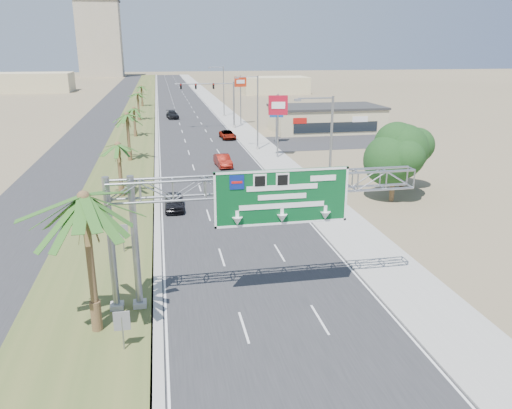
{
  "coord_description": "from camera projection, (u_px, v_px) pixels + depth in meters",
  "views": [
    {
      "loc": [
        -5.57,
        -14.87,
        13.48
      ],
      "look_at": [
        -0.0,
        14.13,
        4.2
      ],
      "focal_mm": 35.0,
      "sensor_mm": 36.0,
      "label": 1
    }
  ],
  "objects": [
    {
      "name": "sign_gantry",
      "position": [
        251.0,
        196.0,
        26.27
      ],
      "size": [
        16.75,
        1.24,
        7.5
      ],
      "color": "gray",
      "rests_on": "ground"
    },
    {
      "name": "palm_row_d",
      "position": [
        134.0,
        109.0,
        77.78
      ],
      "size": [
        3.99,
        3.99,
        5.45
      ],
      "color": "brown",
      "rests_on": "ground"
    },
    {
      "name": "building_distant_right",
      "position": [
        274.0,
        85.0,
        154.79
      ],
      "size": [
        20.0,
        12.0,
        5.0
      ],
      "primitive_type": "cube",
      "color": "#CCBB8A",
      "rests_on": "ground"
    },
    {
      "name": "car_right_lane",
      "position": [
        228.0,
        135.0,
        77.34
      ],
      "size": [
        2.33,
        4.68,
        1.27
      ],
      "primitive_type": "imported",
      "rotation": [
        0.0,
        0.0,
        0.05
      ],
      "color": "gray",
      "rests_on": "ground"
    },
    {
      "name": "signal_mast",
      "position": [
        222.0,
        101.0,
        85.88
      ],
      "size": [
        10.28,
        0.71,
        8.0
      ],
      "color": "gray",
      "rests_on": "ground"
    },
    {
      "name": "pole_sign_blue",
      "position": [
        277.0,
        109.0,
        72.23
      ],
      "size": [
        2.02,
        0.62,
        7.06
      ],
      "color": "gray",
      "rests_on": "ground"
    },
    {
      "name": "pole_sign_red_far",
      "position": [
        241.0,
        86.0,
        89.49
      ],
      "size": [
        2.21,
        0.76,
        8.84
      ],
      "color": "gray",
      "rests_on": "ground"
    },
    {
      "name": "median_signback_b",
      "position": [
        123.0,
        233.0,
        33.87
      ],
      "size": [
        0.75,
        0.08,
        2.08
      ],
      "color": "gray",
      "rests_on": "ground"
    },
    {
      "name": "oak_far",
      "position": [
        405.0,
        151.0,
        49.18
      ],
      "size": [
        3.5,
        3.5,
        5.6
      ],
      "color": "brown",
      "rests_on": "ground"
    },
    {
      "name": "tower_distant",
      "position": [
        100.0,
        39.0,
        242.2
      ],
      "size": [
        20.0,
        16.0,
        35.0
      ],
      "primitive_type": "cube",
      "color": "tan",
      "rests_on": "ground"
    },
    {
      "name": "building_distant_left",
      "position": [
        33.0,
        82.0,
        159.88
      ],
      "size": [
        24.0,
        14.0,
        6.0
      ],
      "primitive_type": "cube",
      "color": "#CCBB8A",
      "rests_on": "ground"
    },
    {
      "name": "palm_row_f",
      "position": [
        141.0,
        87.0,
        118.91
      ],
      "size": [
        3.99,
        3.99,
        5.75
      ],
      "color": "brown",
      "rests_on": "ground"
    },
    {
      "name": "streetlight_far",
      "position": [
        223.0,
        93.0,
        101.33
      ],
      "size": [
        3.27,
        0.44,
        10.0
      ],
      "color": "gray",
      "rests_on": "ground"
    },
    {
      "name": "opposing_road",
      "position": [
        111.0,
        107.0,
        118.97
      ],
      "size": [
        8.0,
        300.0,
        0.02
      ],
      "primitive_type": "cube",
      "color": "#28282B",
      "rests_on": "ground"
    },
    {
      "name": "streetlight_mid",
      "position": [
        256.0,
        116.0,
        67.6
      ],
      "size": [
        3.27,
        0.44,
        10.0
      ],
      "color": "gray",
      "rests_on": "ground"
    },
    {
      "name": "palm_row_e",
      "position": [
        138.0,
        94.0,
        95.38
      ],
      "size": [
        3.99,
        3.99,
        6.15
      ],
      "color": "brown",
      "rests_on": "ground"
    },
    {
      "name": "sidewalk_right",
      "position": [
        217.0,
        105.0,
        123.55
      ],
      "size": [
        4.0,
        300.0,
        0.1
      ],
      "primitive_type": "cube",
      "color": "#9E9B93",
      "rests_on": "ground"
    },
    {
      "name": "car_left_lane",
      "position": [
        174.0,
        202.0,
        43.37
      ],
      "size": [
        1.73,
        4.15,
        1.41
      ],
      "primitive_type": "imported",
      "rotation": [
        0.0,
        0.0,
        -0.02
      ],
      "color": "black",
      "rests_on": "ground"
    },
    {
      "name": "palm_near",
      "position": [
        84.0,
        198.0,
        22.74
      ],
      "size": [
        5.7,
        5.7,
        8.35
      ],
      "color": "brown",
      "rests_on": "ground"
    },
    {
      "name": "store_building",
      "position": [
        326.0,
        119.0,
        84.17
      ],
      "size": [
        18.0,
        10.0,
        4.0
      ],
      "primitive_type": "cube",
      "color": "#CCBB8A",
      "rests_on": "ground"
    },
    {
      "name": "streetlight_near",
      "position": [
        328.0,
        164.0,
        39.49
      ],
      "size": [
        3.27,
        0.44,
        10.0
      ],
      "color": "gray",
      "rests_on": "ground"
    },
    {
      "name": "car_mid_lane",
      "position": [
        223.0,
        161.0,
        59.1
      ],
      "size": [
        1.9,
        4.5,
        1.44
      ],
      "primitive_type": "imported",
      "rotation": [
        0.0,
        0.0,
        0.09
      ],
      "color": "maroon",
      "rests_on": "ground"
    },
    {
      "name": "oak_near",
      "position": [
        395.0,
        153.0,
        44.68
      ],
      "size": [
        4.5,
        4.5,
        6.8
      ],
      "color": "brown",
      "rests_on": "ground"
    },
    {
      "name": "car_far",
      "position": [
        172.0,
        115.0,
        99.56
      ],
      "size": [
        2.64,
        5.34,
        1.49
      ],
      "primitive_type": "imported",
      "rotation": [
        0.0,
        0.0,
        0.11
      ],
      "color": "black",
      "rests_on": "ground"
    },
    {
      "name": "palm_row_b",
      "position": [
        118.0,
        146.0,
        45.78
      ],
      "size": [
        3.99,
        3.99,
        5.95
      ],
      "color": "brown",
      "rests_on": "ground"
    },
    {
      "name": "median_signback_a",
      "position": [
        122.0,
        324.0,
        22.76
      ],
      "size": [
        0.75,
        0.08,
        2.08
      ],
      "color": "gray",
      "rests_on": "ground"
    },
    {
      "name": "road",
      "position": [
        182.0,
        106.0,
        122.03
      ],
      "size": [
        12.0,
        300.0,
        0.02
      ],
      "primitive_type": "cube",
      "color": "#28282B",
      "rests_on": "ground"
    },
    {
      "name": "palm_row_c",
      "position": [
        127.0,
        115.0,
        60.54
      ],
      "size": [
        3.99,
        3.99,
        6.75
      ],
      "color": "brown",
      "rests_on": "ground"
    },
    {
      "name": "pole_sign_red_near",
      "position": [
        278.0,
        108.0,
        62.2
      ],
      "size": [
        2.42,
        0.7,
        8.09
      ],
      "color": "gray",
      "rests_on": "ground"
    },
    {
      "name": "median_grass",
      "position": [
        140.0,
        106.0,
        120.22
      ],
      "size": [
        7.0,
        300.0,
        0.12
      ],
      "primitive_type": "cube",
      "color": "#425425",
      "rests_on": "ground"
    }
  ]
}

